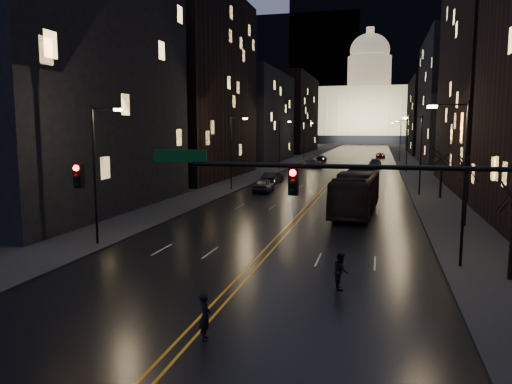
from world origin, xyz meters
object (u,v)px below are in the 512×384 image
Objects in this scene: oncoming_car_b at (273,178)px; pedestrian_a at (205,317)px; oncoming_car_a at (263,185)px; receding_car_a at (346,182)px; pedestrian_b at (341,271)px; bus at (356,192)px; traffic_signal at (359,197)px.

pedestrian_a reaches higher than oncoming_car_b.
oncoming_car_a is 41.82m from pedestrian_a.
oncoming_car_a is at bearing -137.79° from receding_car_a.
oncoming_car_b is at bearing -3.23° from pedestrian_a.
bus is at bearing -11.45° from pedestrian_b.
traffic_signal reaches higher than bus.
receding_car_a is 48.60m from pedestrian_a.
oncoming_car_b is at bearing -87.06° from oncoming_car_a.
pedestrian_b is at bearing -85.70° from bus.
oncoming_car_a is at bearing 107.90° from traffic_signal.
receding_car_a is at bearing -14.68° from pedestrian_a.
bus is at bearing 130.60° from oncoming_car_a.
bus is 21.79m from pedestrian_b.
oncoming_car_a is at bearing -2.31° from pedestrian_a.
pedestrian_a is (-1.82, -48.57, 0.14)m from receding_car_a.
traffic_signal reaches higher than pedestrian_b.
pedestrian_b is at bearing 106.97° from oncoming_car_a.
traffic_signal reaches higher than oncoming_car_a.
pedestrian_a is (-3.95, -28.76, -1.00)m from bus.
pedestrian_a is at bearing -94.38° from bus.
traffic_signal is at bearing -82.32° from receding_car_a.
traffic_signal is 9.85× the size of pedestrian_b.
traffic_signal is at bearing -83.83° from bus.
pedestrian_b is (12.44, -42.87, 0.05)m from oncoming_car_b.
bus is 7.66× the size of pedestrian_b.
bus reaches higher than oncoming_car_a.
pedestrian_b is at bearing -83.12° from receding_car_a.
bus is 29.05m from pedestrian_a.
receding_car_a is (9.99, -1.31, -0.10)m from oncoming_car_b.
traffic_signal is at bearing 105.96° from oncoming_car_a.
traffic_signal is 41.37m from oncoming_car_a.
oncoming_car_b is at bearing 176.04° from receding_car_a.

